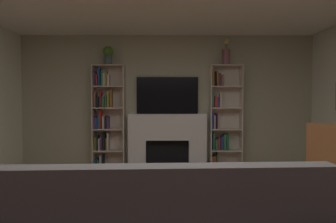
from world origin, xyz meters
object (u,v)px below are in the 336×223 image
(tv, at_px, (167,95))
(potted_plant, at_px, (108,54))
(armchair, at_px, (320,173))
(fireplace, at_px, (167,141))
(bookshelf_left, at_px, (106,118))
(vase_with_flowers, at_px, (226,56))
(bookshelf_right, at_px, (222,119))

(tv, height_order, potted_plant, potted_plant)
(armchair, bearing_deg, fireplace, 122.83)
(tv, bearing_deg, bookshelf_left, -176.58)
(vase_with_flowers, bearing_deg, bookshelf_left, 178.67)
(tv, xyz_separation_m, armchair, (1.61, -2.58, -0.87))
(fireplace, relative_size, tv, 1.34)
(bookshelf_right, height_order, armchair, bookshelf_right)
(fireplace, bearing_deg, armchair, -57.17)
(tv, bearing_deg, bookshelf_right, -3.76)
(tv, height_order, armchair, tv)
(bookshelf_right, relative_size, vase_with_flowers, 4.16)
(bookshelf_left, bearing_deg, vase_with_flowers, -1.33)
(bookshelf_left, height_order, vase_with_flowers, vase_with_flowers)
(tv, distance_m, vase_with_flowers, 1.31)
(bookshelf_left, bearing_deg, bookshelf_right, 0.03)
(bookshelf_right, xyz_separation_m, vase_with_flowers, (0.06, -0.05, 1.17))
(potted_plant, bearing_deg, vase_with_flowers, 0.01)
(fireplace, xyz_separation_m, tv, (0.00, 0.09, 0.85))
(potted_plant, bearing_deg, bookshelf_right, 1.44)
(bookshelf_right, bearing_deg, vase_with_flowers, -40.28)
(fireplace, distance_m, tv, 0.85)
(fireplace, relative_size, bookshelf_right, 0.78)
(fireplace, bearing_deg, tv, 90.00)
(vase_with_flowers, relative_size, armchair, 0.45)
(bookshelf_left, distance_m, vase_with_flowers, 2.50)
(bookshelf_left, bearing_deg, potted_plant, -42.59)
(potted_plant, distance_m, armchair, 3.99)
(tv, xyz_separation_m, vase_with_flowers, (1.08, -0.12, 0.72))
(vase_with_flowers, bearing_deg, fireplace, 178.38)
(fireplace, distance_m, bookshelf_left, 1.22)
(bookshelf_left, relative_size, potted_plant, 5.76)
(fireplace, xyz_separation_m, vase_with_flowers, (1.08, -0.03, 1.57))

